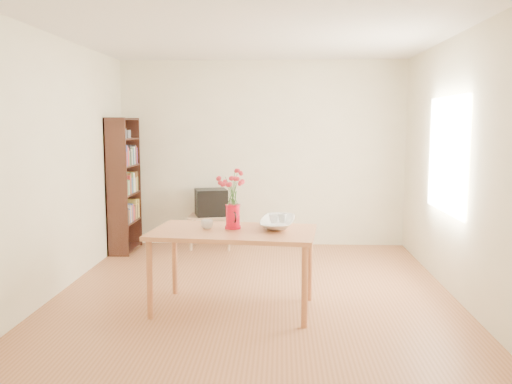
{
  "coord_description": "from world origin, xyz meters",
  "views": [
    {
      "loc": [
        0.27,
        -5.4,
        1.72
      ],
      "look_at": [
        0.0,
        0.3,
        1.0
      ],
      "focal_mm": 38.0,
      "sensor_mm": 36.0,
      "label": 1
    }
  ],
  "objects_px": {
    "table": "(233,238)",
    "mug": "(207,224)",
    "bowl": "(278,203)",
    "pitcher": "(233,217)",
    "television": "(211,202)"
  },
  "relations": [
    {
      "from": "pitcher",
      "to": "table",
      "type": "bearing_deg",
      "value": -99.52
    },
    {
      "from": "table",
      "to": "bowl",
      "type": "height_order",
      "value": "bowl"
    },
    {
      "from": "mug",
      "to": "bowl",
      "type": "relative_size",
      "value": 0.23
    },
    {
      "from": "table",
      "to": "mug",
      "type": "height_order",
      "value": "mug"
    },
    {
      "from": "bowl",
      "to": "television",
      "type": "xyz_separation_m",
      "value": [
        -0.94,
        2.32,
        -0.33
      ]
    },
    {
      "from": "pitcher",
      "to": "mug",
      "type": "bearing_deg",
      "value": 171.25
    },
    {
      "from": "bowl",
      "to": "television",
      "type": "bearing_deg",
      "value": 112.01
    },
    {
      "from": "pitcher",
      "to": "bowl",
      "type": "xyz_separation_m",
      "value": [
        0.42,
        0.11,
        0.12
      ]
    },
    {
      "from": "mug",
      "to": "bowl",
      "type": "bearing_deg",
      "value": -175.44
    },
    {
      "from": "table",
      "to": "bowl",
      "type": "xyz_separation_m",
      "value": [
        0.41,
        0.19,
        0.3
      ]
    },
    {
      "from": "pitcher",
      "to": "mug",
      "type": "height_order",
      "value": "pitcher"
    },
    {
      "from": "table",
      "to": "pitcher",
      "type": "bearing_deg",
      "value": 103.97
    },
    {
      "from": "mug",
      "to": "television",
      "type": "xyz_separation_m",
      "value": [
        -0.28,
        2.46,
        -0.15
      ]
    },
    {
      "from": "table",
      "to": "television",
      "type": "xyz_separation_m",
      "value": [
        -0.53,
        2.51,
        -0.03
      ]
    },
    {
      "from": "table",
      "to": "pitcher",
      "type": "distance_m",
      "value": 0.2
    }
  ]
}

